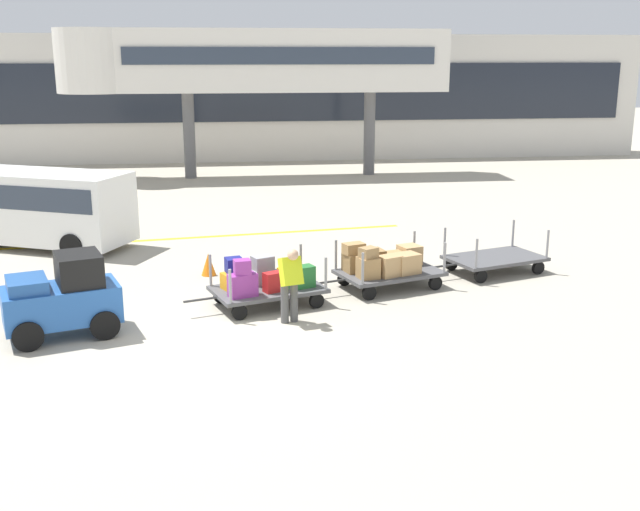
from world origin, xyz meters
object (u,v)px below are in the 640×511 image
at_px(baggage_cart_middle, 385,265).
at_px(shuttle_van, 43,203).
at_px(baggage_cart_lead, 264,282).
at_px(safety_cone_near, 209,264).
at_px(baggage_handler, 290,282).
at_px(baggage_cart_tail, 495,259).
at_px(baggage_tug, 63,298).

bearing_deg(baggage_cart_middle, shuttle_van, 149.42).
relative_size(baggage_cart_lead, safety_cone_near, 5.59).
height_order(baggage_cart_middle, baggage_handler, baggage_handler).
bearing_deg(baggage_cart_tail, baggage_handler, -150.42).
relative_size(baggage_tug, safety_cone_near, 4.25).
height_order(baggage_tug, safety_cone_near, baggage_tug).
height_order(baggage_cart_lead, safety_cone_near, baggage_cart_lead).
height_order(baggage_cart_middle, safety_cone_near, baggage_cart_middle).
bearing_deg(baggage_handler, baggage_cart_middle, 41.28).
distance_m(baggage_cart_lead, shuttle_van, 8.34).
relative_size(baggage_cart_tail, safety_cone_near, 5.59).
bearing_deg(baggage_cart_tail, baggage_cart_middle, -162.35).
distance_m(baggage_cart_middle, baggage_cart_tail, 3.10).
xyz_separation_m(baggage_cart_tail, baggage_handler, (-5.32, -3.02, 0.52)).
height_order(baggage_cart_lead, shuttle_van, shuttle_van).
bearing_deg(baggage_tug, shuttle_van, 104.32).
bearing_deg(shuttle_van, baggage_cart_lead, -46.34).
xyz_separation_m(baggage_cart_lead, baggage_cart_tail, (5.78, 1.89, -0.20)).
xyz_separation_m(baggage_cart_middle, safety_cone_near, (-4.03, 1.60, -0.28)).
height_order(baggage_tug, baggage_cart_tail, baggage_tug).
xyz_separation_m(baggage_cart_middle, shuttle_van, (-8.56, 5.06, 0.68)).
relative_size(baggage_cart_tail, shuttle_van, 0.60).
bearing_deg(shuttle_van, safety_cone_near, -37.42).
distance_m(baggage_tug, safety_cone_near, 4.67).
bearing_deg(baggage_tug, baggage_handler, 1.67).
xyz_separation_m(baggage_cart_lead, baggage_handler, (0.46, -1.13, 0.32)).
relative_size(baggage_handler, shuttle_van, 0.30).
relative_size(baggage_cart_middle, safety_cone_near, 5.59).
height_order(baggage_cart_lead, baggage_cart_tail, baggage_cart_lead).
bearing_deg(baggage_handler, safety_cone_near, 114.34).
distance_m(baggage_tug, baggage_cart_middle, 7.07).
bearing_deg(baggage_tug, safety_cone_near, 54.90).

